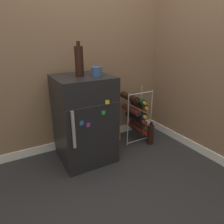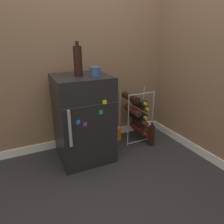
{
  "view_description": "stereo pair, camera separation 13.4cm",
  "coord_description": "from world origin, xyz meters",
  "px_view_note": "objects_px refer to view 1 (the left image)",
  "views": [
    {
      "loc": [
        -0.94,
        -1.34,
        1.21
      ],
      "look_at": [
        0.07,
        0.44,
        0.44
      ],
      "focal_mm": 32.0,
      "sensor_mm": 36.0,
      "label": 1
    },
    {
      "loc": [
        -0.82,
        -1.41,
        1.21
      ],
      "look_at": [
        0.07,
        0.44,
        0.44
      ],
      "focal_mm": 32.0,
      "sensor_mm": 36.0,
      "label": 2
    }
  ],
  "objects_px": {
    "fridge_top_cup": "(97,72)",
    "loose_bottle_floor": "(151,134)",
    "wine_rack": "(136,115)",
    "fridge_top_bottle": "(79,61)",
    "soda_box": "(109,134)",
    "mini_fridge": "(84,119)"
  },
  "relations": [
    {
      "from": "wine_rack",
      "to": "loose_bottle_floor",
      "type": "bearing_deg",
      "value": -70.54
    },
    {
      "from": "soda_box",
      "to": "loose_bottle_floor",
      "type": "height_order",
      "value": "loose_bottle_floor"
    },
    {
      "from": "loose_bottle_floor",
      "to": "wine_rack",
      "type": "bearing_deg",
      "value": 109.46
    },
    {
      "from": "mini_fridge",
      "to": "fridge_top_bottle",
      "type": "bearing_deg",
      "value": -157.37
    },
    {
      "from": "mini_fridge",
      "to": "soda_box",
      "type": "height_order",
      "value": "mini_fridge"
    },
    {
      "from": "wine_rack",
      "to": "loose_bottle_floor",
      "type": "distance_m",
      "value": 0.29
    },
    {
      "from": "wine_rack",
      "to": "fridge_top_bottle",
      "type": "bearing_deg",
      "value": -172.44
    },
    {
      "from": "loose_bottle_floor",
      "to": "soda_box",
      "type": "bearing_deg",
      "value": 139.99
    },
    {
      "from": "soda_box",
      "to": "fridge_top_bottle",
      "type": "distance_m",
      "value": 1.04
    },
    {
      "from": "fridge_top_cup",
      "to": "loose_bottle_floor",
      "type": "relative_size",
      "value": 0.34
    },
    {
      "from": "fridge_top_bottle",
      "to": "wine_rack",
      "type": "bearing_deg",
      "value": 7.56
    },
    {
      "from": "fridge_top_bottle",
      "to": "loose_bottle_floor",
      "type": "relative_size",
      "value": 1.08
    },
    {
      "from": "wine_rack",
      "to": "soda_box",
      "type": "xyz_separation_m",
      "value": [
        -0.32,
        0.12,
        -0.24
      ]
    },
    {
      "from": "mini_fridge",
      "to": "fridge_top_bottle",
      "type": "height_order",
      "value": "fridge_top_bottle"
    },
    {
      "from": "soda_box",
      "to": "fridge_top_bottle",
      "type": "xyz_separation_m",
      "value": [
        -0.41,
        -0.22,
        0.92
      ]
    },
    {
      "from": "mini_fridge",
      "to": "wine_rack",
      "type": "height_order",
      "value": "mini_fridge"
    },
    {
      "from": "mini_fridge",
      "to": "soda_box",
      "type": "distance_m",
      "value": 0.57
    },
    {
      "from": "soda_box",
      "to": "fridge_top_cup",
      "type": "distance_m",
      "value": 0.93
    },
    {
      "from": "mini_fridge",
      "to": "fridge_top_cup",
      "type": "relative_size",
      "value": 9.1
    },
    {
      "from": "wine_rack",
      "to": "soda_box",
      "type": "relative_size",
      "value": 2.53
    },
    {
      "from": "mini_fridge",
      "to": "soda_box",
      "type": "bearing_deg",
      "value": 28.34
    },
    {
      "from": "fridge_top_bottle",
      "to": "loose_bottle_floor",
      "type": "distance_m",
      "value": 1.2
    }
  ]
}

